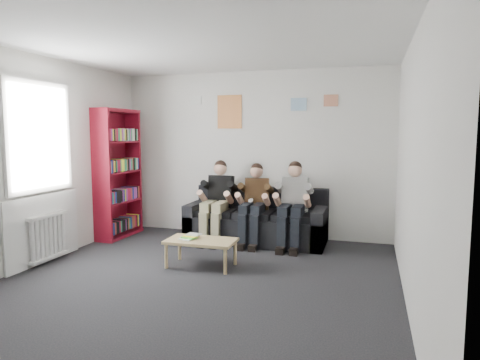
# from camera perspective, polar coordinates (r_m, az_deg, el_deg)

# --- Properties ---
(room_shell) EXTENTS (5.00, 5.00, 5.00)m
(room_shell) POSITION_cam_1_polar(r_m,az_deg,el_deg) (4.71, -6.37, 1.96)
(room_shell) COLOR black
(room_shell) RESTS_ON ground
(sofa) EXTENTS (2.15, 0.88, 0.83)m
(sofa) POSITION_cam_1_polar(r_m,az_deg,el_deg) (6.77, 2.28, -5.68)
(sofa) COLOR black
(sofa) RESTS_ON ground
(bookshelf) EXTENTS (0.31, 0.94, 2.09)m
(bookshelf) POSITION_cam_1_polar(r_m,az_deg,el_deg) (7.25, -15.88, 0.84)
(bookshelf) COLOR maroon
(bookshelf) RESTS_ON ground
(coffee_table) EXTENTS (0.88, 0.48, 0.35)m
(coffee_table) POSITION_cam_1_polar(r_m,az_deg,el_deg) (5.53, -5.22, -8.34)
(coffee_table) COLOR tan
(coffee_table) RESTS_ON ground
(game_cases) EXTENTS (0.24, 0.22, 0.06)m
(game_cases) POSITION_cam_1_polar(r_m,az_deg,el_deg) (5.56, -6.64, -7.51)
(game_cases) COLOR silver
(game_cases) RESTS_ON coffee_table
(person_left) EXTENTS (0.38, 0.82, 1.27)m
(person_left) POSITION_cam_1_polar(r_m,az_deg,el_deg) (6.70, -3.10, -2.87)
(person_left) COLOR black
(person_left) RESTS_ON sofa
(person_middle) EXTENTS (0.37, 0.78, 1.24)m
(person_middle) POSITION_cam_1_polar(r_m,az_deg,el_deg) (6.52, 1.85, -3.23)
(person_middle) COLOR #4C3519
(person_middle) RESTS_ON sofa
(person_right) EXTENTS (0.39, 0.83, 1.28)m
(person_right) POSITION_cam_1_polar(r_m,az_deg,el_deg) (6.39, 7.04, -3.32)
(person_right) COLOR white
(person_right) RESTS_ON sofa
(radiator) EXTENTS (0.10, 0.64, 0.60)m
(radiator) POSITION_cam_1_polar(r_m,az_deg,el_deg) (6.19, -24.19, -6.88)
(radiator) COLOR white
(radiator) RESTS_ON ground
(window) EXTENTS (0.05, 1.30, 2.36)m
(window) POSITION_cam_1_polar(r_m,az_deg,el_deg) (6.13, -24.99, -0.61)
(window) COLOR white
(window) RESTS_ON room_shell
(poster_large) EXTENTS (0.42, 0.01, 0.55)m
(poster_large) POSITION_cam_1_polar(r_m,az_deg,el_deg) (7.17, -1.40, 9.08)
(poster_large) COLOR gold
(poster_large) RESTS_ON room_shell
(poster_blue) EXTENTS (0.25, 0.01, 0.20)m
(poster_blue) POSITION_cam_1_polar(r_m,az_deg,el_deg) (6.90, 7.82, 9.96)
(poster_blue) COLOR #3A8AC6
(poster_blue) RESTS_ON room_shell
(poster_pink) EXTENTS (0.22, 0.01, 0.18)m
(poster_pink) POSITION_cam_1_polar(r_m,az_deg,el_deg) (6.84, 12.03, 10.33)
(poster_pink) COLOR #B53871
(poster_pink) RESTS_ON room_shell
(poster_sign) EXTENTS (0.20, 0.01, 0.14)m
(poster_sign) POSITION_cam_1_polar(r_m,az_deg,el_deg) (7.40, -5.89, 10.51)
(poster_sign) COLOR silver
(poster_sign) RESTS_ON room_shell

